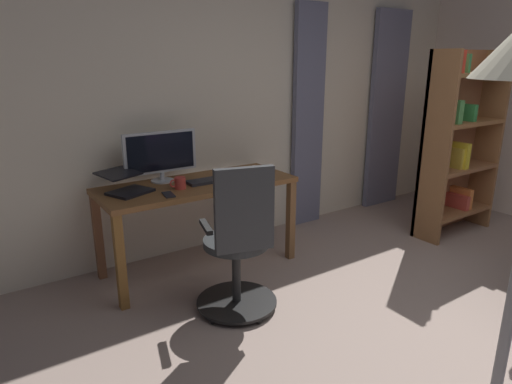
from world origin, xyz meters
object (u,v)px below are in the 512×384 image
object	(u,v)px
laptop	(126,185)
bookshelf	(456,144)
cell_phone_by_monitor	(169,195)
desk	(198,194)
computer_mouse	(255,168)
computer_monitor	(161,154)
office_chair	(239,248)
computer_keyboard	(213,180)
mug_tea	(180,183)

from	to	relation	value
laptop	bookshelf	bearing A→B (deg)	144.45
cell_phone_by_monitor	desk	bearing A→B (deg)	-141.21
computer_mouse	desk	bearing A→B (deg)	9.40
desk	laptop	size ratio (longest dim) A/B	3.66
computer_monitor	bookshelf	bearing A→B (deg)	162.70
office_chair	cell_phone_by_monitor	world-z (taller)	office_chair
computer_monitor	desk	bearing A→B (deg)	137.79
office_chair	computer_monitor	xyz separation A→B (m)	(0.12, -0.95, 0.48)
office_chair	computer_monitor	world-z (taller)	computer_monitor
bookshelf	computer_keyboard	bearing A→B (deg)	-14.43
desk	computer_monitor	world-z (taller)	computer_monitor
computer_mouse	bookshelf	size ratio (longest dim) A/B	0.06
computer_monitor	computer_mouse	bearing A→B (deg)	173.76
office_chair	laptop	bearing A→B (deg)	134.70
computer_keyboard	mug_tea	bearing A→B (deg)	8.64
computer_keyboard	desk	bearing A→B (deg)	-17.19
computer_monitor	cell_phone_by_monitor	xyz separation A→B (m)	(0.11, 0.38, -0.22)
mug_tea	computer_monitor	bearing A→B (deg)	-84.52
office_chair	bookshelf	bearing A→B (deg)	18.11
laptop	mug_tea	world-z (taller)	laptop
computer_monitor	cell_phone_by_monitor	world-z (taller)	computer_monitor
computer_keyboard	bookshelf	size ratio (longest dim) A/B	0.24
computer_mouse	cell_phone_by_monitor	xyz separation A→B (m)	(0.94, 0.29, -0.01)
office_chair	computer_mouse	size ratio (longest dim) A/B	10.49
computer_monitor	mug_tea	world-z (taller)	computer_monitor
computer_keyboard	cell_phone_by_monitor	distance (m)	0.47
office_chair	mug_tea	size ratio (longest dim) A/B	8.35
computer_mouse	laptop	bearing A→B (deg)	2.49
computer_keyboard	bookshelf	world-z (taller)	bookshelf
mug_tea	bookshelf	size ratio (longest dim) A/B	0.07
computer_monitor	mug_tea	bearing A→B (deg)	95.48
office_chair	computer_keyboard	bearing A→B (deg)	89.28
laptop	cell_phone_by_monitor	size ratio (longest dim) A/B	2.93
cell_phone_by_monitor	mug_tea	size ratio (longest dim) A/B	1.15
desk	laptop	world-z (taller)	laptop
computer_monitor	computer_keyboard	bearing A→B (deg)	145.19
laptop	computer_monitor	bearing A→B (deg)	-179.84
office_chair	desk	bearing A→B (deg)	98.43
desk	cell_phone_by_monitor	distance (m)	0.39
computer_keyboard	mug_tea	distance (m)	0.31
computer_monitor	bookshelf	distance (m)	2.79
desk	office_chair	distance (m)	0.78
computer_mouse	office_chair	bearing A→B (deg)	50.61
computer_monitor	bookshelf	size ratio (longest dim) A/B	0.34
office_chair	cell_phone_by_monitor	xyz separation A→B (m)	(0.23, -0.57, 0.26)
laptop	bookshelf	world-z (taller)	bookshelf
computer_keyboard	laptop	distance (m)	0.67
laptop	office_chair	bearing A→B (deg)	96.76
office_chair	laptop	xyz separation A→B (m)	(0.46, -0.81, 0.31)
bookshelf	computer_mouse	bearing A→B (deg)	-21.95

